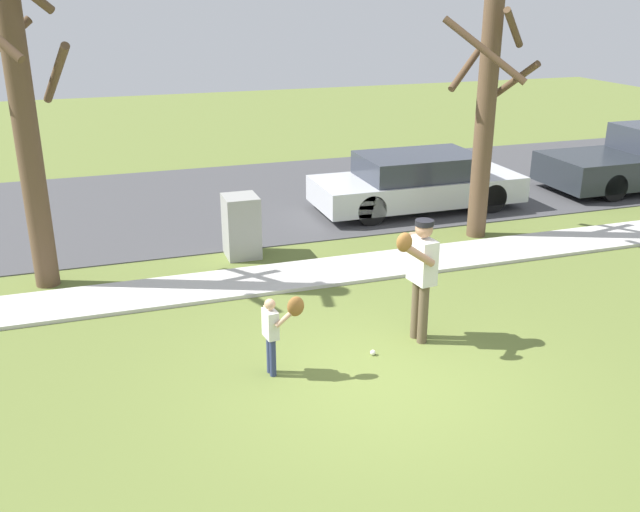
# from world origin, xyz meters

# --- Properties ---
(ground_plane) EXTENTS (48.00, 48.00, 0.00)m
(ground_plane) POSITION_xyz_m (0.00, 3.50, 0.00)
(ground_plane) COLOR olive
(sidewalk_strip) EXTENTS (36.00, 1.20, 0.06)m
(sidewalk_strip) POSITION_xyz_m (0.00, 3.60, 0.03)
(sidewalk_strip) COLOR beige
(sidewalk_strip) RESTS_ON ground
(road_surface) EXTENTS (36.00, 6.80, 0.02)m
(road_surface) POSITION_xyz_m (0.00, 8.60, 0.01)
(road_surface) COLOR #424244
(road_surface) RESTS_ON ground
(person_adult) EXTENTS (0.69, 0.71, 1.75)m
(person_adult) POSITION_xyz_m (0.87, 0.84, 1.09)
(person_adult) COLOR brown
(person_adult) RESTS_ON ground
(person_child) EXTENTS (0.50, 0.39, 1.08)m
(person_child) POSITION_xyz_m (-1.21, 0.56, 0.70)
(person_child) COLOR navy
(person_child) RESTS_ON ground
(baseball) EXTENTS (0.07, 0.07, 0.07)m
(baseball) POSITION_xyz_m (0.13, 0.64, 0.04)
(baseball) COLOR white
(baseball) RESTS_ON ground
(utility_cabinet) EXTENTS (0.60, 0.66, 1.14)m
(utility_cabinet) POSITION_xyz_m (-0.69, 4.93, 0.57)
(utility_cabinet) COLOR gray
(utility_cabinet) RESTS_ON ground
(street_tree_near) EXTENTS (1.84, 1.88, 4.45)m
(street_tree_near) POSITION_xyz_m (3.99, 4.58, 2.39)
(street_tree_near) COLOR brown
(street_tree_near) RESTS_ON ground
(street_tree_far) EXTENTS (1.85, 1.88, 5.20)m
(street_tree_far) POSITION_xyz_m (-4.06, 4.61, 2.76)
(street_tree_far) COLOR brown
(street_tree_far) RESTS_ON ground
(parked_sedan_silver) EXTENTS (4.60, 1.80, 1.23)m
(parked_sedan_silver) POSITION_xyz_m (3.65, 6.63, 0.62)
(parked_sedan_silver) COLOR silver
(parked_sedan_silver) RESTS_ON road_surface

